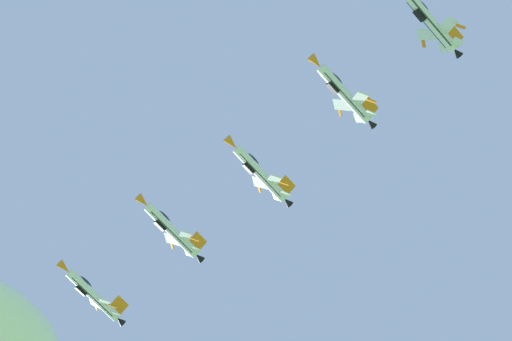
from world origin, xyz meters
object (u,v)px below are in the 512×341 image
object	(u,v)px
fighter_jet_lead	(430,20)
fighter_jet_left_outer	(171,229)
fighter_jet_right_wing	(259,172)
fighter_jet_right_outer	(92,294)
fighter_jet_left_wing	(343,93)

from	to	relation	value
fighter_jet_lead	fighter_jet_left_outer	bearing A→B (deg)	2.25
fighter_jet_right_wing	fighter_jet_right_outer	xyz separation A→B (m)	(-10.93, 35.87, 1.53)
fighter_jet_left_wing	fighter_jet_left_outer	xyz separation A→B (m)	(-9.91, 36.24, -0.08)
fighter_jet_left_wing	fighter_jet_right_wing	distance (m)	19.31
fighter_jet_left_wing	fighter_jet_right_outer	bearing A→B (deg)	1.65
fighter_jet_lead	fighter_jet_right_wing	xyz separation A→B (m)	(-8.22, 36.34, -2.52)
fighter_jet_left_wing	fighter_jet_right_outer	xyz separation A→B (m)	(-14.40, 54.85, 0.89)
fighter_jet_left_wing	fighter_jet_right_wing	world-z (taller)	fighter_jet_left_wing
fighter_jet_left_wing	fighter_jet_left_outer	bearing A→B (deg)	2.24
fighter_jet_left_wing	fighter_jet_left_outer	distance (m)	37.57
fighter_jet_left_wing	fighter_jet_left_outer	size ratio (longest dim) A/B	1.00
fighter_jet_left_wing	fighter_jet_lead	bearing A→B (deg)	-177.74
fighter_jet_left_wing	fighter_jet_right_outer	size ratio (longest dim) A/B	1.00
fighter_jet_lead	fighter_jet_right_outer	distance (m)	74.71
fighter_jet_left_wing	fighter_jet_left_outer	world-z (taller)	fighter_jet_left_wing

